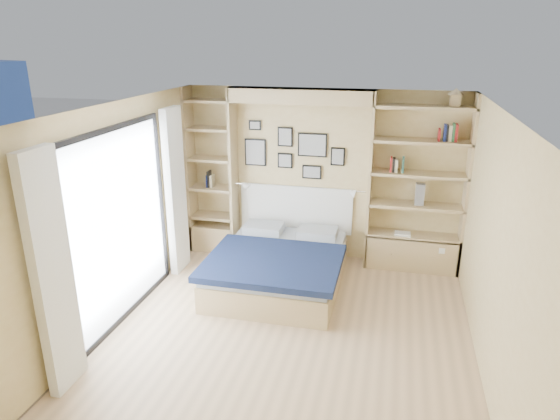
# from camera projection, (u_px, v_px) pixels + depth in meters

# --- Properties ---
(ground) EXTENTS (4.50, 4.50, 0.00)m
(ground) POSITION_uv_depth(u_px,v_px,m) (289.00, 334.00, 5.61)
(ground) COLOR tan
(ground) RESTS_ON ground
(room_shell) EXTENTS (4.50, 4.50, 4.50)m
(room_shell) POSITION_uv_depth(u_px,v_px,m) (285.00, 200.00, 6.74)
(room_shell) COLOR #D2BA81
(room_shell) RESTS_ON ground
(bed) EXTENTS (1.70, 2.13, 1.07)m
(bed) POSITION_uv_depth(u_px,v_px,m) (280.00, 265.00, 6.67)
(bed) COLOR tan
(bed) RESTS_ON ground
(photo_gallery) EXTENTS (1.48, 0.02, 0.82)m
(photo_gallery) POSITION_uv_depth(u_px,v_px,m) (292.00, 151.00, 7.23)
(photo_gallery) COLOR black
(photo_gallery) RESTS_ON ground
(reading_lamps) EXTENTS (1.92, 0.12, 0.15)m
(reading_lamps) POSITION_uv_depth(u_px,v_px,m) (299.00, 189.00, 7.15)
(reading_lamps) COLOR silver
(reading_lamps) RESTS_ON ground
(shelf_decor) EXTENTS (3.52, 0.23, 2.03)m
(shelf_decor) POSITION_uv_depth(u_px,v_px,m) (403.00, 152.00, 6.71)
(shelf_decor) COLOR #A51E1E
(shelf_decor) RESTS_ON ground
(deck) EXTENTS (3.20, 4.00, 0.05)m
(deck) POSITION_uv_depth(u_px,v_px,m) (15.00, 297.00, 6.39)
(deck) COLOR #6F6052
(deck) RESTS_ON ground
(deck_chair) EXTENTS (0.61, 0.89, 0.83)m
(deck_chair) POSITION_uv_depth(u_px,v_px,m) (91.00, 245.00, 7.01)
(deck_chair) COLOR tan
(deck_chair) RESTS_ON ground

